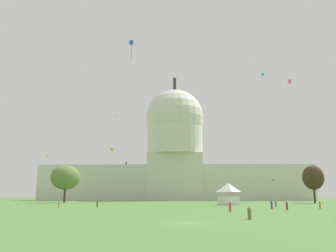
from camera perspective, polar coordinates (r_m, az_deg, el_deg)
name	(u,v)px	position (r m, az deg, el deg)	size (l,w,h in m)	color
ground_plane	(185,223)	(39.10, 2.72, -15.21)	(800.00, 800.00, 0.00)	#4C7538
capitol_building	(175,157)	(191.42, 1.12, -4.97)	(140.62, 31.56, 67.14)	beige
event_tent	(228,194)	(107.23, 9.67, -10.63)	(5.98, 6.29, 6.28)	white
tree_west_far	(66,177)	(139.47, -16.11, -7.92)	(14.11, 13.77, 13.85)	#42301E
tree_east_mid	(313,178)	(134.17, 22.25, -7.67)	(9.61, 9.53, 13.02)	#42301E
person_purple_lawn_far_left	(272,205)	(77.63, 16.29, -12.08)	(0.52, 0.52, 1.79)	#703D93
person_maroon_edge_east	(287,206)	(73.99, 18.53, -12.07)	(0.42, 0.42, 1.65)	maroon
person_olive_front_right	(97,203)	(91.53, -11.28, -12.08)	(0.61, 0.61, 1.77)	olive
person_orange_near_tree_west	(320,205)	(82.80, 23.18, -11.60)	(0.50, 0.50, 1.62)	orange
person_red_aisle_center	(230,207)	(64.62, 9.91, -12.71)	(0.50, 0.50, 1.66)	red
person_tan_deep_crowd	(59,205)	(82.81, -17.07, -11.99)	(0.57, 0.57, 1.64)	tan
person_olive_front_left	(276,204)	(91.47, 16.88, -11.87)	(0.57, 0.57, 1.62)	olive
person_olive_near_tree_east	(249,213)	(44.81, 12.92, -13.51)	(0.61, 0.61, 1.57)	olive
kite_cyan_high	(263,74)	(169.92, 14.98, 8.00)	(1.44, 1.45, 4.54)	#33BCDB
kite_black_low	(273,180)	(147.57, 16.43, -8.33)	(1.50, 1.49, 0.30)	black
kite_blue_mid	(131,43)	(74.88, -5.91, 13.11)	(0.81, 0.75, 4.24)	blue
kite_gold_low	(112,150)	(90.04, -9.00, -3.75)	(0.83, 0.77, 0.98)	gold
kite_lime_mid	(179,103)	(90.40, 1.77, 3.66)	(1.75, 1.53, 3.55)	#8CD133
kite_violet_low	(126,163)	(160.90, -6.73, -5.97)	(0.89, 0.80, 2.98)	purple
kite_yellow_low	(47,156)	(104.86, -18.81, -4.51)	(0.65, 0.44, 0.89)	yellow
kite_pink_high	(290,81)	(127.14, 18.93, 6.78)	(1.04, 1.12, 2.78)	pink
kite_red_mid	(114,116)	(134.08, -8.66, 1.60)	(1.09, 1.61, 0.30)	red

